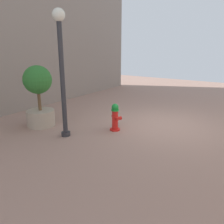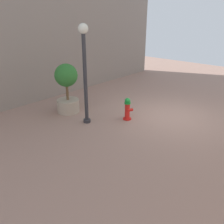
% 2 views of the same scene
% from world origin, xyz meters
% --- Properties ---
extents(ground_plane, '(23.40, 23.40, 0.00)m').
position_xyz_m(ground_plane, '(0.00, 0.00, 0.00)').
color(ground_plane, '#9E7A6B').
extents(fire_hydrant, '(0.40, 0.39, 0.90)m').
position_xyz_m(fire_hydrant, '(1.14, 1.44, 0.45)').
color(fire_hydrant, red).
rests_on(fire_hydrant, ground_plane).
extents(planter_tree, '(0.95, 0.95, 2.08)m').
position_xyz_m(planter_tree, '(3.54, 2.50, 1.12)').
color(planter_tree, tan).
rests_on(planter_tree, ground_plane).
extents(street_lamp, '(0.36, 0.36, 3.66)m').
position_xyz_m(street_lamp, '(2.15, 2.71, 2.29)').
color(street_lamp, '#2D2D33').
rests_on(street_lamp, ground_plane).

